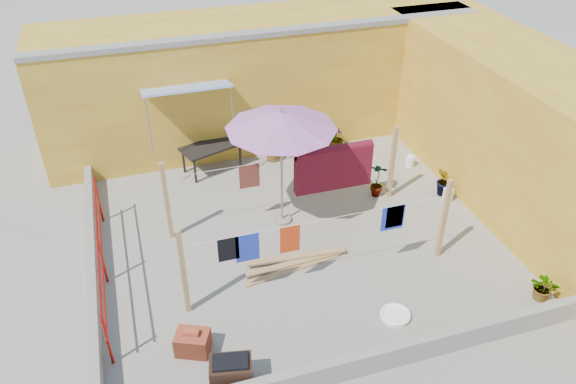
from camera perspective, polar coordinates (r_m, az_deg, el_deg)
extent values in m
plane|color=#9E998E|center=(11.80, 0.90, -4.58)|extent=(80.00, 80.00, 0.00)
cube|color=gold|center=(15.02, -2.91, 11.44)|extent=(11.00, 2.40, 3.20)
cube|color=gray|center=(13.53, -1.90, 15.88)|extent=(11.00, 0.35, 0.12)
cube|color=#2D51B2|center=(13.01, -10.29, 10.34)|extent=(2.00, 0.79, 0.22)
cylinder|color=gray|center=(12.89, -13.92, 6.42)|extent=(0.03, 0.30, 1.28)
cylinder|color=gray|center=(13.08, -5.61, 7.73)|extent=(0.03, 0.30, 1.28)
cube|color=gold|center=(13.26, 22.94, 5.44)|extent=(2.40, 9.00, 3.20)
cube|color=gray|center=(9.29, 8.13, -16.72)|extent=(8.30, 0.16, 0.44)
cube|color=gray|center=(11.35, -19.23, -7.32)|extent=(0.16, 7.30, 0.44)
cylinder|color=#A31610|center=(9.49, -17.89, -14.09)|extent=(0.05, 0.05, 1.10)
cylinder|color=#A31610|center=(10.96, -18.34, -6.50)|extent=(0.05, 0.05, 1.10)
cylinder|color=#A31610|center=(12.58, -18.67, -0.78)|extent=(0.05, 0.05, 1.10)
cylinder|color=#A31610|center=(10.66, -18.81, -4.45)|extent=(0.04, 4.20, 0.04)
cylinder|color=#A31610|center=(10.93, -18.38, -6.30)|extent=(0.04, 4.20, 0.04)
cube|color=tan|center=(9.79, -10.57, -8.02)|extent=(0.09, 0.09, 1.80)
cube|color=tan|center=(11.19, 15.51, -2.69)|extent=(0.09, 0.09, 1.80)
cube|color=tan|center=(12.74, 10.55, 2.93)|extent=(0.09, 0.09, 1.80)
cube|color=tan|center=(11.53, -12.21, -0.94)|extent=(0.09, 0.09, 1.80)
cylinder|color=silver|center=(9.88, 3.52, -2.85)|extent=(5.00, 0.01, 0.01)
cylinder|color=silver|center=(11.60, -0.27, 3.39)|extent=(5.00, 0.01, 0.01)
cube|color=#530D1B|center=(12.15, 4.62, 2.39)|extent=(1.73, 0.22, 0.97)
cube|color=black|center=(12.16, 5.83, 3.22)|extent=(0.31, 0.02, 0.56)
cube|color=maroon|center=(11.58, -3.94, 1.62)|extent=(0.43, 0.02, 0.55)
cube|color=#1F31A9|center=(9.74, -4.14, -5.66)|extent=(0.42, 0.02, 0.58)
cube|color=black|center=(9.66, -6.08, -5.80)|extent=(0.37, 0.02, 0.48)
cube|color=red|center=(9.89, 0.20, -4.79)|extent=(0.36, 0.02, 0.57)
cube|color=#1F31A9|center=(10.53, 10.60, -2.59)|extent=(0.46, 0.02, 0.53)
cube|color=black|center=(10.53, 10.77, -2.44)|extent=(0.35, 0.02, 0.48)
cylinder|color=gray|center=(12.23, -0.62, -2.81)|extent=(0.40, 0.40, 0.07)
cylinder|color=gray|center=(11.52, -0.65, 2.18)|extent=(0.05, 0.05, 2.57)
cone|color=#C469A7|center=(10.96, -0.69, 7.30)|extent=(2.30, 2.30, 0.36)
cylinder|color=gray|center=(10.87, -0.70, 8.24)|extent=(0.04, 0.04, 0.11)
cube|color=black|center=(13.81, -7.81, 4.63)|extent=(1.60, 1.15, 0.05)
cube|color=black|center=(13.52, -9.42, 2.10)|extent=(0.05, 0.05, 0.63)
cube|color=black|center=(13.97, -10.55, 3.11)|extent=(0.05, 0.05, 0.63)
cube|color=black|center=(14.03, -4.88, 3.75)|extent=(0.05, 0.05, 0.63)
cube|color=black|center=(14.46, -6.11, 4.67)|extent=(0.05, 0.05, 0.63)
cube|color=#A74026|center=(9.62, -9.65, -14.85)|extent=(0.66, 0.58, 0.39)
cube|color=#AD3D28|center=(9.44, -9.79, -13.90)|extent=(0.27, 0.21, 0.08)
cube|color=tan|center=(11.00, 0.45, -7.86)|extent=(1.99, 0.43, 0.04)
cube|color=tan|center=(11.08, 0.66, -7.21)|extent=(2.00, 0.26, 0.04)
cube|color=tan|center=(11.15, 0.86, -6.57)|extent=(2.00, 0.30, 0.04)
cube|color=#311D13|center=(9.04, -5.78, -17.94)|extent=(0.72, 0.55, 0.54)
cube|color=black|center=(8.82, -5.89, -16.78)|extent=(0.59, 0.42, 0.04)
cylinder|color=white|center=(10.29, 10.84, -12.23)|extent=(0.51, 0.51, 0.07)
torus|color=white|center=(10.26, 10.86, -12.10)|extent=(0.55, 0.55, 0.06)
cylinder|color=white|center=(13.29, 15.93, -0.29)|extent=(0.23, 0.23, 0.31)
cylinder|color=white|center=(13.19, 16.04, 0.35)|extent=(0.06, 0.06, 0.05)
cylinder|color=white|center=(14.39, 12.29, 3.07)|extent=(0.21, 0.21, 0.29)
cylinder|color=white|center=(14.31, 12.37, 3.64)|extent=(0.06, 0.06, 0.05)
torus|color=#1A7826|center=(15.05, 6.30, 4.60)|extent=(0.46, 0.46, 0.03)
torus|color=#1A7826|center=(15.03, 6.31, 4.72)|extent=(0.39, 0.39, 0.03)
imported|color=#1B5117|center=(14.25, -1.45, 4.56)|extent=(0.68, 0.61, 0.70)
imported|color=#1B5117|center=(14.74, 4.87, 5.51)|extent=(0.50, 0.50, 0.70)
imported|color=#1B5117|center=(12.96, 9.12, 1.30)|extent=(0.57, 0.54, 0.90)
imported|color=#1B5117|center=(13.31, 15.61, 1.01)|extent=(0.47, 0.51, 0.76)
imported|color=#1B5117|center=(11.26, 24.58, -8.80)|extent=(0.65, 0.65, 0.55)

